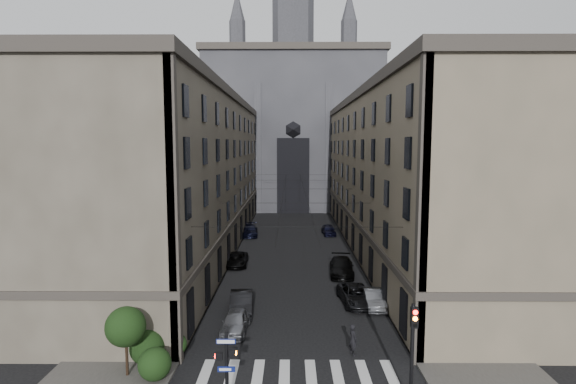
{
  "coord_description": "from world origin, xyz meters",
  "views": [
    {
      "loc": [
        -0.38,
        -19.2,
        12.99
      ],
      "look_at": [
        -0.6,
        12.34,
        9.57
      ],
      "focal_mm": 28.0,
      "sensor_mm": 36.0,
      "label": 1
    }
  ],
  "objects_px": {
    "car_left_midnear": "(241,303)",
    "traffic_light_right": "(413,342)",
    "pedestrian": "(353,340)",
    "car_right_far": "(329,230)",
    "car_right_midnear": "(356,295)",
    "gothic_tower": "(293,120)",
    "car_left_near": "(235,321)",
    "car_right_near": "(374,299)",
    "car_left_far": "(250,230)",
    "car_right_midfar": "(342,267)",
    "pedestrian_signal_left": "(226,364)",
    "car_left_midfar": "(237,259)"
  },
  "relations": [
    {
      "from": "car_left_far",
      "to": "car_right_midnear",
      "type": "relative_size",
      "value": 1.02
    },
    {
      "from": "gothic_tower",
      "to": "car_left_midfar",
      "type": "xyz_separation_m",
      "value": [
        -6.2,
        -47.37,
        -17.12
      ]
    },
    {
      "from": "car_right_far",
      "to": "car_right_midnear",
      "type": "bearing_deg",
      "value": -93.69
    },
    {
      "from": "car_left_near",
      "to": "car_right_far",
      "type": "bearing_deg",
      "value": 77.46
    },
    {
      "from": "traffic_light_right",
      "to": "car_right_near",
      "type": "bearing_deg",
      "value": 87.46
    },
    {
      "from": "car_right_midnear",
      "to": "car_right_midfar",
      "type": "height_order",
      "value": "car_right_midfar"
    },
    {
      "from": "car_left_near",
      "to": "gothic_tower",
      "type": "bearing_deg",
      "value": 89.23
    },
    {
      "from": "gothic_tower",
      "to": "traffic_light_right",
      "type": "distance_m",
      "value": 74.67
    },
    {
      "from": "car_right_near",
      "to": "pedestrian",
      "type": "distance_m",
      "value": 8.59
    },
    {
      "from": "car_right_near",
      "to": "car_right_far",
      "type": "bearing_deg",
      "value": 92.68
    },
    {
      "from": "car_left_far",
      "to": "car_right_far",
      "type": "relative_size",
      "value": 1.22
    },
    {
      "from": "car_left_midnear",
      "to": "car_right_midnear",
      "type": "distance_m",
      "value": 9.33
    },
    {
      "from": "gothic_tower",
      "to": "car_left_midnear",
      "type": "xyz_separation_m",
      "value": [
        -4.2,
        -60.87,
        -17.0
      ]
    },
    {
      "from": "pedestrian_signal_left",
      "to": "car_left_midfar",
      "type": "xyz_separation_m",
      "value": [
        -2.69,
        26.08,
        -1.65
      ]
    },
    {
      "from": "pedestrian",
      "to": "car_right_midnear",
      "type": "bearing_deg",
      "value": -34.13
    },
    {
      "from": "car_right_near",
      "to": "gothic_tower",
      "type": "bearing_deg",
      "value": 96.19
    },
    {
      "from": "gothic_tower",
      "to": "car_left_near",
      "type": "distance_m",
      "value": 66.65
    },
    {
      "from": "car_left_near",
      "to": "car_left_midnear",
      "type": "distance_m",
      "value": 3.42
    },
    {
      "from": "gothic_tower",
      "to": "car_right_far",
      "type": "distance_m",
      "value": 35.84
    },
    {
      "from": "car_right_midfar",
      "to": "car_right_far",
      "type": "relative_size",
      "value": 1.31
    },
    {
      "from": "traffic_light_right",
      "to": "car_right_far",
      "type": "distance_m",
      "value": 41.99
    },
    {
      "from": "traffic_light_right",
      "to": "car_left_near",
      "type": "bearing_deg",
      "value": 138.35
    },
    {
      "from": "pedestrian_signal_left",
      "to": "car_right_midnear",
      "type": "bearing_deg",
      "value": 60.13
    },
    {
      "from": "traffic_light_right",
      "to": "car_right_far",
      "type": "relative_size",
      "value": 1.2
    },
    {
      "from": "car_left_midnear",
      "to": "car_right_near",
      "type": "distance_m",
      "value": 10.49
    },
    {
      "from": "car_left_midnear",
      "to": "traffic_light_right",
      "type": "bearing_deg",
      "value": -55.05
    },
    {
      "from": "pedestrian",
      "to": "car_left_near",
      "type": "bearing_deg",
      "value": 41.53
    },
    {
      "from": "traffic_light_right",
      "to": "car_left_near",
      "type": "relative_size",
      "value": 1.21
    },
    {
      "from": "traffic_light_right",
      "to": "pedestrian_signal_left",
      "type": "bearing_deg",
      "value": -177.36
    },
    {
      "from": "pedestrian",
      "to": "car_left_midfar",
      "type": "bearing_deg",
      "value": 0.63
    },
    {
      "from": "car_left_midnear",
      "to": "car_right_far",
      "type": "bearing_deg",
      "value": 68.92
    },
    {
      "from": "car_right_midnear",
      "to": "pedestrian",
      "type": "bearing_deg",
      "value": -105.08
    },
    {
      "from": "traffic_light_right",
      "to": "car_right_far",
      "type": "xyz_separation_m",
      "value": [
        -0.61,
        41.91,
        -2.55
      ]
    },
    {
      "from": "car_right_midnear",
      "to": "pedestrian",
      "type": "relative_size",
      "value": 2.66
    },
    {
      "from": "car_right_midnear",
      "to": "car_left_near",
      "type": "bearing_deg",
      "value": -154.76
    },
    {
      "from": "traffic_light_right",
      "to": "car_right_midfar",
      "type": "bearing_deg",
      "value": 92.43
    },
    {
      "from": "car_right_midnear",
      "to": "pedestrian",
      "type": "xyz_separation_m",
      "value": [
        -1.46,
        -8.84,
        0.25
      ]
    },
    {
      "from": "car_left_near",
      "to": "car_right_midfar",
      "type": "relative_size",
      "value": 0.76
    },
    {
      "from": "car_right_midnear",
      "to": "car_right_far",
      "type": "xyz_separation_m",
      "value": [
        0.1,
        27.69,
        0.02
      ]
    },
    {
      "from": "gothic_tower",
      "to": "pedestrian_signal_left",
      "type": "height_order",
      "value": "gothic_tower"
    },
    {
      "from": "traffic_light_right",
      "to": "pedestrian",
      "type": "relative_size",
      "value": 2.67
    },
    {
      "from": "car_right_near",
      "to": "car_right_midfar",
      "type": "xyz_separation_m",
      "value": [
        -1.55,
        8.84,
        0.13
      ]
    },
    {
      "from": "car_left_far",
      "to": "car_right_near",
      "type": "relative_size",
      "value": 1.25
    },
    {
      "from": "pedestrian_signal_left",
      "to": "car_right_far",
      "type": "relative_size",
      "value": 0.92
    },
    {
      "from": "car_left_midfar",
      "to": "car_right_midfar",
      "type": "bearing_deg",
      "value": -19.13
    },
    {
      "from": "traffic_light_right",
      "to": "car_left_midfar",
      "type": "xyz_separation_m",
      "value": [
        -11.8,
        25.66,
        -2.61
      ]
    },
    {
      "from": "traffic_light_right",
      "to": "pedestrian",
      "type": "xyz_separation_m",
      "value": [
        -2.16,
        5.38,
        -2.31
      ]
    },
    {
      "from": "car_right_far",
      "to": "pedestrian_signal_left",
      "type": "bearing_deg",
      "value": -104.86
    },
    {
      "from": "car_right_midnear",
      "to": "pedestrian",
      "type": "height_order",
      "value": "pedestrian"
    },
    {
      "from": "car_left_midnear",
      "to": "car_right_far",
      "type": "height_order",
      "value": "car_left_midnear"
    }
  ]
}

